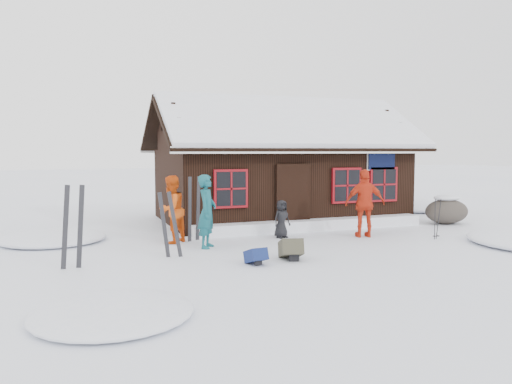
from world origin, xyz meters
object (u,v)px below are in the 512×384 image
boulder (447,210)px  backpack_blue (256,259)px  skier_orange_right (365,203)px  skier_orange_left (171,209)px  skier_teal (207,211)px  skier_crouched (282,219)px  ski_pair_left (73,228)px  ski_poles (437,220)px  backpack_olive (291,252)px

boulder → backpack_blue: (-8.17, -3.42, -0.32)m
skier_orange_right → skier_orange_left: bearing=5.4°
skier_orange_right → backpack_blue: skier_orange_right is taller
skier_orange_left → boulder: 9.41m
skier_teal → skier_crouched: (2.35, 0.67, -0.39)m
skier_orange_right → backpack_blue: bearing=43.4°
backpack_blue → ski_pair_left: bearing=158.4°
ski_poles → backpack_olive: 5.04m
skier_teal → skier_crouched: skier_teal is taller
skier_orange_right → backpack_olive: skier_orange_right is taller
skier_orange_left → ski_pair_left: (-2.47, -2.12, -0.05)m
boulder → skier_orange_right: bearing=-162.6°
skier_orange_right → backpack_blue: 4.73m
backpack_olive → ski_pair_left: bearing=-176.2°
boulder → ski_pair_left: 12.11m
skier_teal → backpack_blue: skier_teal is taller
skier_orange_right → ski_poles: bearing=166.2°
skier_teal → ski_poles: skier_teal is taller
skier_teal → skier_crouched: size_ratio=1.73×
skier_orange_right → ski_pair_left: (-7.83, -1.13, -0.12)m
ski_pair_left → backpack_olive: size_ratio=2.81×
skier_orange_left → backpack_blue: 3.46m
skier_orange_right → backpack_olive: size_ratio=3.01×
backpack_olive → skier_teal: bearing=139.0°
skier_teal → ski_pair_left: (-3.20, -1.17, -0.08)m
skier_teal → backpack_olive: size_ratio=2.89×
skier_teal → backpack_olive: bearing=-114.2°
skier_orange_right → ski_pair_left: size_ratio=1.07×
skier_orange_right → ski_poles: (1.71, -0.98, -0.43)m
boulder → ski_poles: 3.23m
boulder → ski_poles: size_ratio=1.30×
skier_orange_right → backpack_blue: (-4.13, -2.16, -0.84)m
skier_crouched → ski_poles: size_ratio=0.92×
skier_orange_right → ski_pair_left: bearing=24.1°
skier_orange_left → skier_crouched: 3.11m
skier_orange_left → skier_teal: bearing=84.3°
boulder → backpack_olive: size_ratio=2.36×
boulder → backpack_blue: bearing=-157.3°
ski_pair_left → backpack_blue: ski_pair_left is taller
skier_teal → skier_crouched: bearing=-43.2°
ski_poles → backpack_olive: size_ratio=1.81×
backpack_blue → skier_orange_left: bearing=105.1°
skier_crouched → backpack_blue: bearing=-138.0°
skier_orange_left → ski_poles: bearing=121.2°
skier_crouched → backpack_olive: bearing=-124.5°
skier_teal → backpack_blue: (0.49, -2.20, -0.80)m
skier_crouched → skier_teal: bearing=-179.2°
skier_orange_right → boulder: size_ratio=1.28×
skier_teal → skier_orange_left: bearing=68.5°
boulder → backpack_blue: boulder is taller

